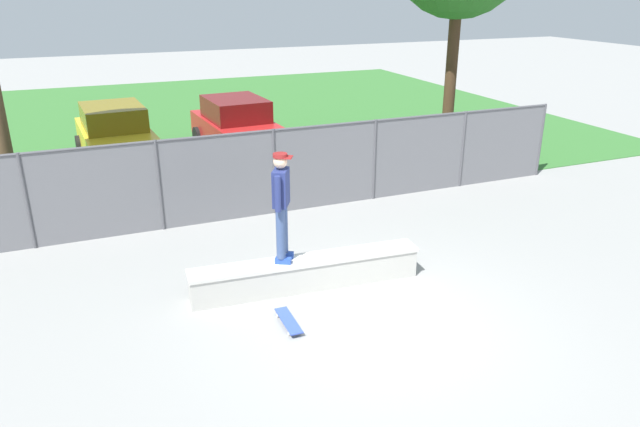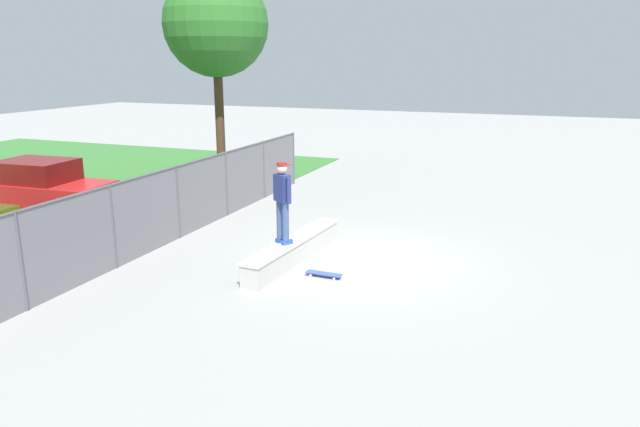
# 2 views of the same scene
# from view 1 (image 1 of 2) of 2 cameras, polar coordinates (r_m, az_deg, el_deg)

# --- Properties ---
(ground_plane) EXTENTS (80.00, 80.00, 0.00)m
(ground_plane) POSITION_cam_1_polar(r_m,az_deg,el_deg) (9.26, 5.68, -10.37)
(ground_plane) COLOR gray
(grass_strip) EXTENTS (26.89, 20.00, 0.02)m
(grass_strip) POSITION_cam_1_polar(r_m,az_deg,el_deg) (23.03, -12.55, 8.72)
(grass_strip) COLOR #336B2D
(grass_strip) RESTS_ON ground
(concrete_ledge) EXTENTS (3.98, 0.77, 0.55)m
(concrete_ledge) POSITION_cam_1_polar(r_m,az_deg,el_deg) (10.04, -1.31, -5.76)
(concrete_ledge) COLOR #B7B5AD
(concrete_ledge) RESTS_ON ground
(skateboarder) EXTENTS (0.41, 0.53, 1.84)m
(skateboarder) POSITION_cam_1_polar(r_m,az_deg,el_deg) (9.47, -3.75, 1.09)
(skateboarder) COLOR #2647A5
(skateboarder) RESTS_ON concrete_ledge
(skateboard) EXTENTS (0.21, 0.80, 0.09)m
(skateboard) POSITION_cam_1_polar(r_m,az_deg,el_deg) (9.11, -3.06, -10.32)
(skateboard) COLOR #334CB2
(skateboard) RESTS_ON ground
(chainlink_fence) EXTENTS (14.96, 0.07, 1.93)m
(chainlink_fence) POSITION_cam_1_polar(r_m,az_deg,el_deg) (13.06, -4.45, 4.34)
(chainlink_fence) COLOR #4C4C51
(chainlink_fence) RESTS_ON ground
(car_yellow) EXTENTS (2.22, 4.31, 1.66)m
(car_yellow) POSITION_cam_1_polar(r_m,az_deg,el_deg) (17.85, -19.13, 7.19)
(car_yellow) COLOR gold
(car_yellow) RESTS_ON ground
(car_red) EXTENTS (2.22, 4.31, 1.66)m
(car_red) POSITION_cam_1_polar(r_m,az_deg,el_deg) (18.14, -7.98, 8.37)
(car_red) COLOR #B21E1E
(car_red) RESTS_ON ground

